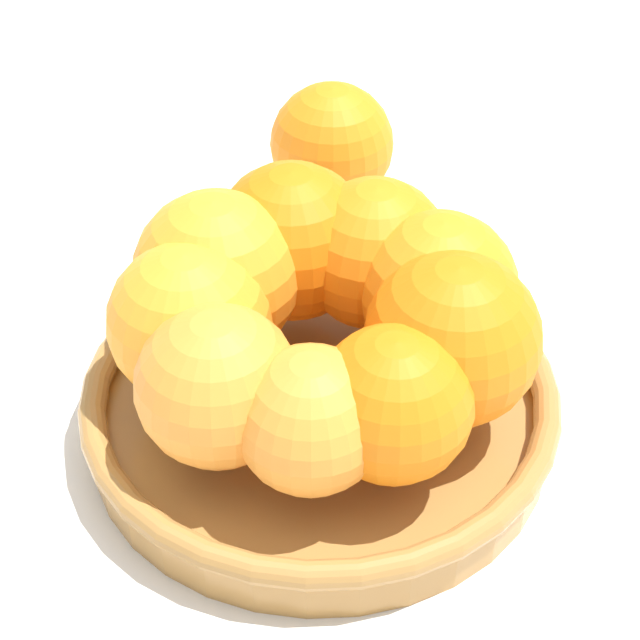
# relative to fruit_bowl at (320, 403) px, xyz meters

# --- Properties ---
(ground_plane) EXTENTS (4.00, 4.00, 0.00)m
(ground_plane) POSITION_rel_fruit_bowl_xyz_m (0.00, 0.00, -0.02)
(ground_plane) COLOR white
(fruit_bowl) EXTENTS (0.23, 0.23, 0.03)m
(fruit_bowl) POSITION_rel_fruit_bowl_xyz_m (0.00, 0.00, 0.00)
(fruit_bowl) COLOR #A57238
(fruit_bowl) RESTS_ON ground_plane
(orange_pile) EXTENTS (0.19, 0.19, 0.08)m
(orange_pile) POSITION_rel_fruit_bowl_xyz_m (0.00, 0.00, 0.05)
(orange_pile) COLOR orange
(orange_pile) RESTS_ON fruit_bowl
(stray_orange) EXTENTS (0.08, 0.08, 0.08)m
(stray_orange) POSITION_rel_fruit_bowl_xyz_m (0.11, 0.18, 0.02)
(stray_orange) COLOR orange
(stray_orange) RESTS_ON ground_plane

